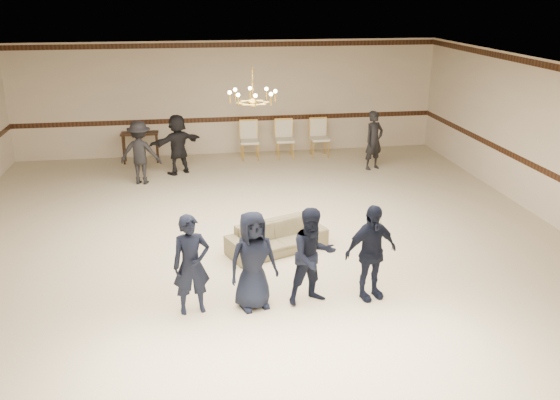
{
  "coord_description": "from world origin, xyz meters",
  "views": [
    {
      "loc": [
        -1.22,
        -9.81,
        4.52
      ],
      "look_at": [
        0.27,
        -0.5,
        1.16
      ],
      "focal_mm": 37.94,
      "sensor_mm": 36.0,
      "label": 1
    }
  ],
  "objects_px": {
    "boy_a": "(191,265)",
    "adult_right": "(374,140)",
    "adult_mid": "(178,144)",
    "banquet_chair_right": "(320,138)",
    "chandelier": "(253,85)",
    "boy_c": "(313,256)",
    "banquet_chair_mid": "(285,140)",
    "boy_d": "(371,252)",
    "settee": "(277,237)",
    "adult_left": "(140,153)",
    "boy_b": "(253,260)",
    "banquet_chair_left": "(250,141)",
    "console_table": "(141,147)"
  },
  "relations": [
    {
      "from": "boy_a",
      "to": "adult_right",
      "type": "height_order",
      "value": "adult_right"
    },
    {
      "from": "adult_mid",
      "to": "banquet_chair_right",
      "type": "distance_m",
      "value": 4.11
    },
    {
      "from": "chandelier",
      "to": "adult_mid",
      "type": "height_order",
      "value": "chandelier"
    },
    {
      "from": "boy_c",
      "to": "banquet_chair_mid",
      "type": "xyz_separation_m",
      "value": [
        0.95,
        8.17,
        -0.23
      ]
    },
    {
      "from": "chandelier",
      "to": "banquet_chair_right",
      "type": "relative_size",
      "value": 0.89
    },
    {
      "from": "boy_d",
      "to": "settee",
      "type": "distance_m",
      "value": 2.3
    },
    {
      "from": "boy_d",
      "to": "banquet_chair_right",
      "type": "distance_m",
      "value": 8.24
    },
    {
      "from": "settee",
      "to": "banquet_chair_mid",
      "type": "xyz_separation_m",
      "value": [
        1.2,
        6.24,
        0.27
      ]
    },
    {
      "from": "adult_left",
      "to": "banquet_chair_mid",
      "type": "xyz_separation_m",
      "value": [
        3.87,
        1.74,
        -0.25
      ]
    },
    {
      "from": "adult_left",
      "to": "boy_b",
      "type": "bearing_deg",
      "value": 120.0
    },
    {
      "from": "boy_b",
      "to": "settee",
      "type": "bearing_deg",
      "value": 55.65
    },
    {
      "from": "adult_mid",
      "to": "banquet_chair_left",
      "type": "distance_m",
      "value": 2.24
    },
    {
      "from": "adult_left",
      "to": "adult_right",
      "type": "distance_m",
      "value": 6.01
    },
    {
      "from": "adult_right",
      "to": "boy_c",
      "type": "bearing_deg",
      "value": -139.54
    },
    {
      "from": "banquet_chair_right",
      "to": "adult_right",
      "type": "bearing_deg",
      "value": -52.28
    },
    {
      "from": "boy_c",
      "to": "boy_d",
      "type": "relative_size",
      "value": 1.0
    },
    {
      "from": "adult_left",
      "to": "chandelier",
      "type": "bearing_deg",
      "value": 137.07
    },
    {
      "from": "adult_right",
      "to": "settee",
      "type": "bearing_deg",
      "value": -149.67
    },
    {
      "from": "boy_c",
      "to": "adult_left",
      "type": "distance_m",
      "value": 7.06
    },
    {
      "from": "settee",
      "to": "adult_left",
      "type": "relative_size",
      "value": 1.17
    },
    {
      "from": "boy_c",
      "to": "banquet_chair_left",
      "type": "height_order",
      "value": "boy_c"
    },
    {
      "from": "boy_b",
      "to": "boy_a",
      "type": "bearing_deg",
      "value": 164.37
    },
    {
      "from": "banquet_chair_right",
      "to": "banquet_chair_left",
      "type": "bearing_deg",
      "value": 179.57
    },
    {
      "from": "boy_d",
      "to": "banquet_chair_left",
      "type": "relative_size",
      "value": 1.43
    },
    {
      "from": "boy_a",
      "to": "boy_b",
      "type": "height_order",
      "value": "same"
    },
    {
      "from": "chandelier",
      "to": "boy_d",
      "type": "relative_size",
      "value": 0.62
    },
    {
      "from": "boy_a",
      "to": "settee",
      "type": "distance_m",
      "value": 2.52
    },
    {
      "from": "banquet_chair_mid",
      "to": "console_table",
      "type": "height_order",
      "value": "banquet_chair_mid"
    },
    {
      "from": "boy_c",
      "to": "adult_mid",
      "type": "distance_m",
      "value": 7.41
    },
    {
      "from": "adult_mid",
      "to": "console_table",
      "type": "xyz_separation_m",
      "value": [
        -1.03,
        1.24,
        -0.36
      ]
    },
    {
      "from": "chandelier",
      "to": "console_table",
      "type": "bearing_deg",
      "value": 114.92
    },
    {
      "from": "boy_a",
      "to": "boy_d",
      "type": "bearing_deg",
      "value": -9.57
    },
    {
      "from": "banquet_chair_left",
      "to": "adult_right",
      "type": "bearing_deg",
      "value": -21.97
    },
    {
      "from": "banquet_chair_mid",
      "to": "boy_d",
      "type": "bearing_deg",
      "value": -86.96
    },
    {
      "from": "chandelier",
      "to": "adult_right",
      "type": "relative_size",
      "value": 0.6
    },
    {
      "from": "settee",
      "to": "banquet_chair_right",
      "type": "distance_m",
      "value": 6.62
    },
    {
      "from": "banquet_chair_left",
      "to": "boy_a",
      "type": "bearing_deg",
      "value": -99.37
    },
    {
      "from": "adult_left",
      "to": "boy_a",
      "type": "bearing_deg",
      "value": 112.44
    },
    {
      "from": "banquet_chair_left",
      "to": "banquet_chair_right",
      "type": "relative_size",
      "value": 1.0
    },
    {
      "from": "banquet_chair_right",
      "to": "chandelier",
      "type": "bearing_deg",
      "value": -115.92
    },
    {
      "from": "boy_c",
      "to": "banquet_chair_left",
      "type": "relative_size",
      "value": 1.43
    },
    {
      "from": "boy_a",
      "to": "banquet_chair_left",
      "type": "distance_m",
      "value": 8.36
    },
    {
      "from": "boy_a",
      "to": "boy_d",
      "type": "xyz_separation_m",
      "value": [
        2.7,
        0.0,
        0.0
      ]
    },
    {
      "from": "settee",
      "to": "adult_right",
      "type": "bearing_deg",
      "value": 33.76
    },
    {
      "from": "boy_a",
      "to": "boy_b",
      "type": "xyz_separation_m",
      "value": [
        0.9,
        0.0,
        0.0
      ]
    },
    {
      "from": "boy_b",
      "to": "boy_c",
      "type": "xyz_separation_m",
      "value": [
        0.9,
        0.0,
        0.0
      ]
    },
    {
      "from": "settee",
      "to": "adult_left",
      "type": "height_order",
      "value": "adult_left"
    },
    {
      "from": "boy_b",
      "to": "banquet_chair_right",
      "type": "relative_size",
      "value": 1.43
    },
    {
      "from": "console_table",
      "to": "adult_left",
      "type": "bearing_deg",
      "value": -84.33
    },
    {
      "from": "boy_d",
      "to": "console_table",
      "type": "bearing_deg",
      "value": 99.68
    }
  ]
}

